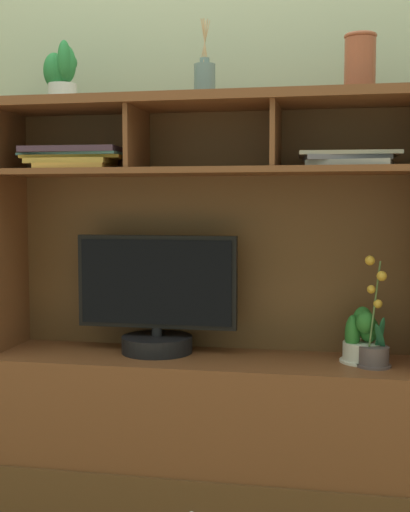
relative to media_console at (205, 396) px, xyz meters
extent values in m
cube|color=#A0AE88|center=(0.00, 0.23, 0.96)|extent=(6.00, 0.02, 2.80)
cube|color=brown|center=(0.00, -0.01, -0.15)|extent=(1.52, 0.40, 0.58)
cube|color=brown|center=(-0.73, -0.01, 0.57)|extent=(0.06, 0.31, 0.86)
cube|color=brown|center=(0.00, 0.14, 0.56)|extent=(1.46, 0.02, 0.83)
cube|color=brown|center=(0.00, -0.01, 0.99)|extent=(1.52, 0.31, 0.03)
cube|color=brown|center=(0.00, -0.01, 0.76)|extent=(1.40, 0.28, 0.02)
cube|color=brown|center=(-0.23, -0.01, 0.87)|extent=(0.02, 0.26, 0.20)
cube|color=brown|center=(0.23, -0.01, 0.87)|extent=(0.02, 0.26, 0.20)
cylinder|color=black|center=(-0.17, 0.01, 0.17)|extent=(0.24, 0.24, 0.06)
cylinder|color=black|center=(-0.17, 0.01, 0.21)|extent=(0.04, 0.04, 0.03)
cube|color=black|center=(-0.17, 0.01, 0.39)|extent=(0.56, 0.03, 0.32)
cube|color=black|center=(-0.17, 0.00, 0.39)|extent=(0.53, 0.00, 0.29)
cylinder|color=#554849|center=(0.55, -0.06, 0.18)|extent=(0.09, 0.09, 0.07)
cylinder|color=#554849|center=(0.55, -0.06, 0.15)|extent=(0.11, 0.11, 0.01)
cylinder|color=#4C6B38|center=(0.55, -0.06, 0.34)|extent=(0.04, 0.03, 0.27)
sphere|color=gold|center=(0.56, -0.05, 0.34)|extent=(0.03, 0.03, 0.03)
sphere|color=gold|center=(0.54, -0.05, 0.39)|extent=(0.03, 0.03, 0.03)
sphere|color=gold|center=(0.57, -0.07, 0.43)|extent=(0.03, 0.03, 0.03)
sphere|color=gold|center=(0.53, -0.04, 0.48)|extent=(0.03, 0.03, 0.03)
ellipsoid|color=#1C5633|center=(0.57, -0.07, 0.24)|extent=(0.05, 0.07, 0.10)
ellipsoid|color=#1C5633|center=(0.57, -0.05, 0.24)|extent=(0.04, 0.05, 0.13)
cylinder|color=silver|center=(0.52, 0.00, 0.18)|extent=(0.13, 0.13, 0.07)
cylinder|color=silver|center=(0.52, 0.00, 0.15)|extent=(0.15, 0.15, 0.01)
ellipsoid|color=#266A27|center=(0.54, 0.00, 0.25)|extent=(0.07, 0.07, 0.08)
ellipsoid|color=#266A27|center=(0.52, 0.01, 0.27)|extent=(0.07, 0.05, 0.10)
ellipsoid|color=#266A27|center=(0.49, 0.00, 0.23)|extent=(0.05, 0.07, 0.13)
ellipsoid|color=#266A27|center=(0.53, -0.03, 0.28)|extent=(0.06, 0.06, 0.07)
cube|color=gray|center=(0.47, -0.02, 0.78)|extent=(0.28, 0.24, 0.02)
cube|color=slate|center=(0.46, -0.03, 0.80)|extent=(0.28, 0.20, 0.02)
cube|color=gray|center=(0.46, -0.02, 0.81)|extent=(0.32, 0.21, 0.01)
cube|color=#C58D39|center=(-0.45, -0.03, 0.78)|extent=(0.25, 0.22, 0.02)
cube|color=#B8923B|center=(-0.46, -0.03, 0.80)|extent=(0.29, 0.19, 0.02)
cube|color=#BA9031|center=(-0.45, -0.02, 0.81)|extent=(0.35, 0.19, 0.01)
cube|color=#3E7070|center=(-0.45, -0.02, 0.82)|extent=(0.36, 0.19, 0.01)
cube|color=#3E2C3B|center=(-0.45, -0.02, 0.84)|extent=(0.34, 0.22, 0.02)
cylinder|color=slate|center=(0.00, -0.01, 1.06)|extent=(0.07, 0.07, 0.10)
cylinder|color=slate|center=(0.00, -0.01, 1.12)|extent=(0.03, 0.03, 0.02)
cylinder|color=tan|center=(0.00, -0.01, 1.18)|extent=(0.00, 0.03, 0.14)
cylinder|color=tan|center=(0.00, -0.01, 1.18)|extent=(0.02, 0.01, 0.14)
cylinder|color=tan|center=(0.00, -0.01, 1.18)|extent=(0.03, 0.02, 0.14)
cylinder|color=tan|center=(0.00, -0.01, 1.18)|extent=(0.00, 0.04, 0.14)
cylinder|color=tan|center=(0.00, -0.02, 1.18)|extent=(0.02, 0.01, 0.14)
cylinder|color=tan|center=(0.00, -0.02, 1.18)|extent=(0.02, 0.01, 0.14)
cylinder|color=silver|center=(-0.49, -0.01, 1.03)|extent=(0.10, 0.10, 0.06)
cylinder|color=silver|center=(-0.49, -0.01, 1.01)|extent=(0.11, 0.11, 0.01)
ellipsoid|color=#247536|center=(-0.48, -0.01, 1.13)|extent=(0.06, 0.07, 0.12)
ellipsoid|color=#247536|center=(-0.48, 0.01, 1.14)|extent=(0.06, 0.07, 0.06)
ellipsoid|color=#247536|center=(-0.52, 0.01, 1.10)|extent=(0.05, 0.06, 0.07)
ellipsoid|color=#247536|center=(-0.52, -0.02, 1.11)|extent=(0.07, 0.08, 0.12)
ellipsoid|color=#247536|center=(-0.50, -0.02, 1.11)|extent=(0.05, 0.06, 0.11)
ellipsoid|color=#247536|center=(-0.48, -0.03, 1.14)|extent=(0.04, 0.06, 0.13)
cylinder|color=brown|center=(0.49, -0.03, 1.08)|extent=(0.10, 0.10, 0.16)
torus|color=brown|center=(0.49, -0.03, 1.17)|extent=(0.10, 0.10, 0.01)
camera|label=1|loc=(0.42, -2.19, 0.66)|focal=46.95mm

